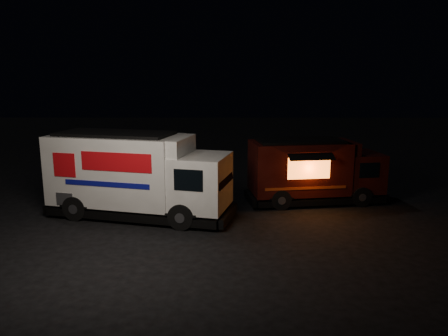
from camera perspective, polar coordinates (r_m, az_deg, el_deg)
ground at (r=15.43m, az=-3.21°, el=-7.50°), size 80.00×80.00×0.00m
white_truck at (r=16.31m, az=-10.94°, el=-0.92°), size 7.25×3.93×3.12m
red_truck at (r=18.32m, az=11.91°, el=-0.34°), size 5.88×2.87×2.63m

